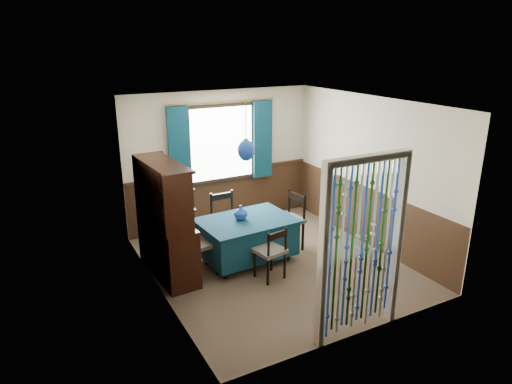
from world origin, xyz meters
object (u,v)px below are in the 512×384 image
vase_sideboard (164,209)px  dining_table (247,237)px  chair_near (271,251)px  vase_table (241,213)px  chair_left (199,244)px  pendant_lamp (246,150)px  chair_far (226,219)px  bowl_shelf (175,203)px  sideboard (167,237)px  chair_right (288,220)px

vase_sideboard → dining_table: bearing=-17.7°
chair_near → vase_table: vase_table is taller
vase_table → vase_sideboard: size_ratio=1.17×
chair_left → pendant_lamp: size_ratio=1.04×
chair_far → bowl_shelf: size_ratio=4.70×
sideboard → bowl_shelf: bearing=-82.5°
chair_near → vase_sideboard: size_ratio=4.59×
dining_table → pendant_lamp: size_ratio=1.73×
chair_far → vase_table: (-0.01, -0.57, 0.30)m
pendant_lamp → bowl_shelf: size_ratio=4.41×
dining_table → bowl_shelf: size_ratio=7.64×
chair_near → chair_left: size_ratio=0.90×
pendant_lamp → vase_sideboard: 1.49m
chair_right → sideboard: size_ratio=0.56×
pendant_lamp → sideboard: bearing=173.3°
sideboard → pendant_lamp: (1.24, -0.14, 1.19)m
dining_table → chair_right: size_ratio=1.56×
vase_sideboard → pendant_lamp: bearing=-17.7°
pendant_lamp → vase_table: 1.00m
chair_near → vase_sideboard: vase_sideboard is taller
vase_table → bowl_shelf: 1.20m
chair_left → vase_sideboard: vase_sideboard is taller
sideboard → vase_sideboard: sideboard is taller
chair_far → chair_left: (-0.76, -0.69, -0.01)m
chair_far → vase_sideboard: (-1.12, -0.27, 0.46)m
sideboard → bowl_shelf: 0.68m
chair_near → chair_far: chair_far is taller
pendant_lamp → vase_sideboard: size_ratio=4.92×
chair_left → vase_sideboard: bearing=-142.1°
chair_near → vase_table: (-0.11, 0.76, 0.36)m
chair_right → vase_sideboard: vase_sideboard is taller
chair_near → chair_left: (-0.86, 0.65, 0.04)m
chair_right → pendant_lamp: pendant_lamp is taller
chair_right → pendant_lamp: size_ratio=1.11×
sideboard → vase_sideboard: (0.06, 0.23, 0.35)m
dining_table → chair_far: chair_far is taller
pendant_lamp → bowl_shelf: (-1.18, -0.15, -0.59)m
dining_table → sideboard: sideboard is taller
chair_near → chair_left: 1.08m
chair_left → bowl_shelf: (-0.36, -0.11, 0.73)m
chair_near → vase_sideboard: bearing=128.8°
chair_near → bowl_shelf: size_ratio=4.12×
vase_table → sideboard: bearing=176.2°
chair_right → pendant_lamp: 1.52m
chair_right → dining_table: bearing=88.5°
chair_right → bowl_shelf: bowl_shelf is taller
chair_near → chair_far: 1.34m
pendant_lamp → vase_table: bearing=134.4°
vase_table → vase_sideboard: 1.16m
bowl_shelf → vase_sideboard: bearing=90.0°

